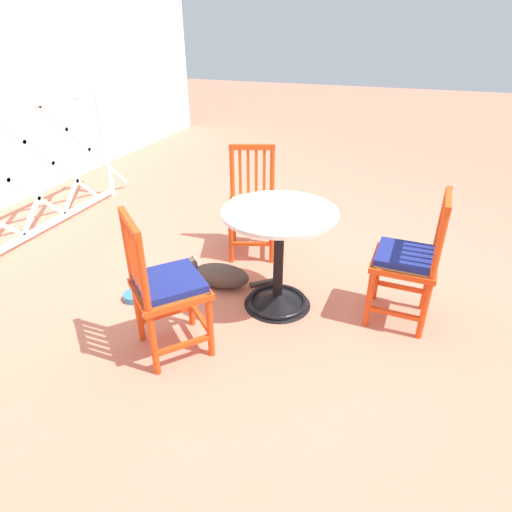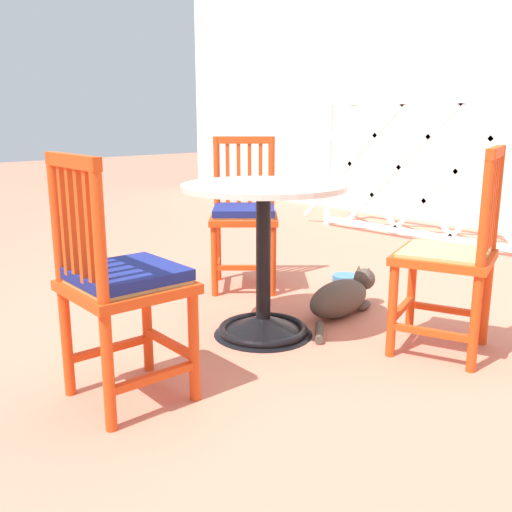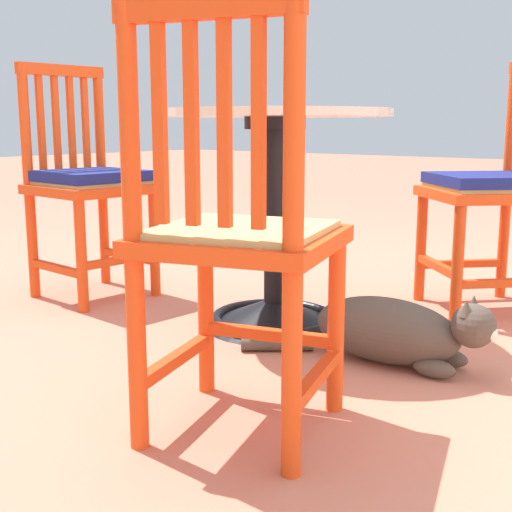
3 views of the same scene
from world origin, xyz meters
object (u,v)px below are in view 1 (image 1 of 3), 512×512
Objects in this scene: orange_chair_facing_out at (408,261)px; orange_chair_tucked_in at (252,205)px; tabby_cat at (216,275)px; cafe_table at (278,270)px; pet_water_bowl at (135,296)px; orange_chair_at_corner at (166,288)px.

orange_chair_facing_out and orange_chair_tucked_in have the same top height.
orange_chair_tucked_in reaches higher than tabby_cat.
cafe_table is 4.47× the size of pet_water_bowl.
orange_chair_facing_out is (0.80, -1.31, 0.00)m from orange_chair_at_corner.
orange_chair_at_corner is 1.28× the size of tabby_cat.
pet_water_bowl is (-1.00, 0.55, -0.41)m from orange_chair_tucked_in.
orange_chair_facing_out reaches higher than pet_water_bowl.
orange_chair_facing_out is 1.93m from pet_water_bowl.
orange_chair_facing_out reaches higher than tabby_cat.
tabby_cat reaches higher than pet_water_bowl.
tabby_cat is 0.62m from pet_water_bowl.
orange_chair_tucked_in is 1.21m from pet_water_bowl.
orange_chair_at_corner and orange_chair_facing_out have the same top height.
orange_chair_facing_out reaches higher than cafe_table.
tabby_cat is (0.08, 0.51, -0.19)m from cafe_table.
cafe_table is at bearing -35.45° from orange_chair_at_corner.
cafe_table is 1.07× the size of tabby_cat.
orange_chair_facing_out is at bearing -77.09° from pet_water_bowl.
pet_water_bowl is at bearing 126.91° from tabby_cat.
pet_water_bowl is at bearing 102.91° from orange_chair_facing_out.
pet_water_bowl is at bearing 151.05° from orange_chair_tucked_in.
orange_chair_at_corner reaches higher than tabby_cat.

